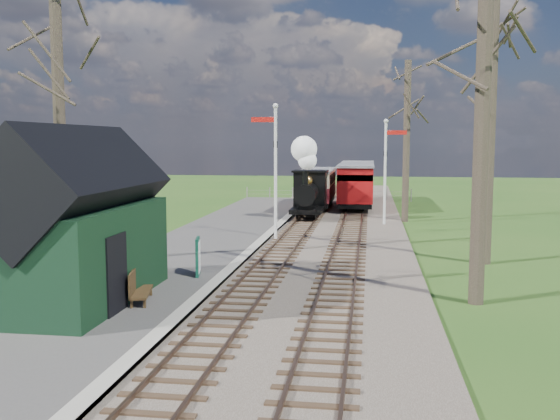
{
  "coord_description": "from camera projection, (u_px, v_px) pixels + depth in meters",
  "views": [
    {
      "loc": [
        3.51,
        -11.7,
        4.53
      ],
      "look_at": [
        -0.3,
        14.61,
        1.6
      ],
      "focal_mm": 40.0,
      "sensor_mm": 36.0,
      "label": 1
    }
  ],
  "objects": [
    {
      "name": "red_carriage_b",
      "position": [
        358.0,
        180.0,
        46.15
      ],
      "size": [
        2.33,
        5.77,
        2.45
      ],
      "color": "black",
      "rests_on": "ground"
    },
    {
      "name": "station_shed",
      "position": [
        77.0,
        226.0,
        16.8
      ],
      "size": [
        3.25,
        6.3,
        4.78
      ],
      "color": "black",
      "rests_on": "platform"
    },
    {
      "name": "coping_strip",
      "position": [
        257.0,
        246.0,
        26.44
      ],
      "size": [
        0.4,
        44.0,
        0.21
      ],
      "primitive_type": "cube",
      "color": "#B2AD9E",
      "rests_on": "ground"
    },
    {
      "name": "ground",
      "position": [
        190.0,
        368.0,
        12.51
      ],
      "size": [
        140.0,
        140.0,
        0.0
      ],
      "primitive_type": "plane",
      "color": "#29541A",
      "rests_on": "ground"
    },
    {
      "name": "semaphore_far",
      "position": [
        387.0,
        164.0,
        33.16
      ],
      "size": [
        1.22,
        0.24,
        5.72
      ],
      "color": "silver",
      "rests_on": "ground"
    },
    {
      "name": "red_carriage_a",
      "position": [
        356.0,
        185.0,
        40.74
      ],
      "size": [
        2.33,
        5.77,
        2.45
      ],
      "color": "black",
      "rests_on": "ground"
    },
    {
      "name": "semaphore_near",
      "position": [
        274.0,
        162.0,
        27.96
      ],
      "size": [
        1.22,
        0.24,
        6.22
      ],
      "color": "silver",
      "rests_on": "ground"
    },
    {
      "name": "coach",
      "position": [
        317.0,
        186.0,
        41.84
      ],
      "size": [
        2.16,
        7.42,
        2.28
      ],
      "color": "black",
      "rests_on": "ground"
    },
    {
      "name": "locomotive",
      "position": [
        308.0,
        183.0,
        35.81
      ],
      "size": [
        1.85,
        4.33,
        4.64
      ],
      "color": "black",
      "rests_on": "ground"
    },
    {
      "name": "sign_board",
      "position": [
        198.0,
        257.0,
        20.17
      ],
      "size": [
        0.26,
        0.84,
        1.23
      ],
      "color": "#104C37",
      "rests_on": "platform"
    },
    {
      "name": "track_far",
      "position": [
        352.0,
        224.0,
        33.77
      ],
      "size": [
        1.6,
        60.0,
        0.15
      ],
      "color": "brown",
      "rests_on": "ground"
    },
    {
      "name": "bare_trees",
      "position": [
        308.0,
        122.0,
        21.68
      ],
      "size": [
        15.51,
        22.39,
        12.0
      ],
      "color": "#382D23",
      "rests_on": "ground"
    },
    {
      "name": "fence_line",
      "position": [
        328.0,
        194.0,
        47.82
      ],
      "size": [
        12.6,
        0.08,
        1.0
      ],
      "color": "slate",
      "rests_on": "ground"
    },
    {
      "name": "ballast_bed",
      "position": [
        328.0,
        224.0,
        33.96
      ],
      "size": [
        8.0,
        60.0,
        0.1
      ],
      "primitive_type": "cube",
      "color": "brown",
      "rests_on": "ground"
    },
    {
      "name": "track_near",
      "position": [
        305.0,
        223.0,
        34.14
      ],
      "size": [
        1.6,
        60.0,
        0.15
      ],
      "color": "brown",
      "rests_on": "ground"
    },
    {
      "name": "bench",
      "position": [
        137.0,
        286.0,
        16.88
      ],
      "size": [
        0.79,
        1.62,
        0.89
      ],
      "color": "#402C16",
      "rests_on": "platform"
    },
    {
      "name": "platform",
      "position": [
        204.0,
        245.0,
        26.77
      ],
      "size": [
        5.0,
        44.0,
        0.2
      ],
      "primitive_type": "cube",
      "color": "#474442",
      "rests_on": "ground"
    },
    {
      "name": "distant_hills",
      "position": [
        351.0,
        309.0,
        77.41
      ],
      "size": [
        114.4,
        48.0,
        22.02
      ],
      "color": "#385B23",
      "rests_on": "ground"
    },
    {
      "name": "person",
      "position": [
        101.0,
        290.0,
        15.61
      ],
      "size": [
        0.38,
        0.51,
        1.27
      ],
      "primitive_type": "imported",
      "rotation": [
        0.0,
        0.0,
        1.39
      ],
      "color": "black",
      "rests_on": "platform"
    }
  ]
}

